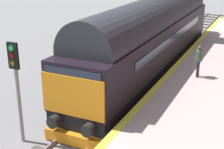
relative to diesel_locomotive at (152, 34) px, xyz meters
name	(u,v)px	position (x,y,z in m)	size (l,w,h in m)	color
ground_plane	(108,113)	(0.00, -6.03, -2.48)	(140.00, 140.00, 0.00)	slate
track_main	(108,112)	(0.00, -6.03, -2.43)	(2.50, 60.00, 0.15)	gray
station_platform	(186,119)	(3.60, -6.03, -1.98)	(4.00, 44.00, 1.01)	#B7A7A3
diesel_locomotive	(152,34)	(0.00, 0.00, 0.00)	(2.74, 18.47, 4.68)	black
signal_post_far	(16,80)	(-1.97, -9.71, 0.13)	(0.44, 0.22, 4.03)	gray
waiting_passenger	(199,58)	(3.21, -2.09, -0.49)	(0.36, 0.51, 1.64)	#2B272F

